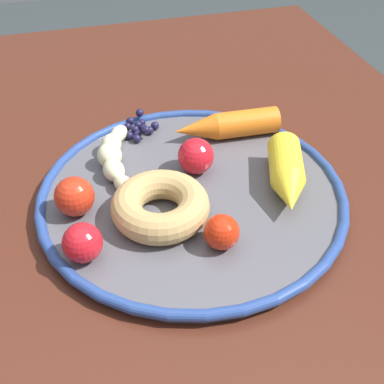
# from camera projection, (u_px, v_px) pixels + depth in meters

# --- Properties ---
(dining_table) EXTENTS (1.12, 0.83, 0.75)m
(dining_table) POSITION_uv_depth(u_px,v_px,m) (172.00, 263.00, 0.63)
(dining_table) COLOR #4A2116
(dining_table) RESTS_ON ground_plane
(plate) EXTENTS (0.35, 0.35, 0.02)m
(plate) POSITION_uv_depth(u_px,v_px,m) (192.00, 194.00, 0.57)
(plate) COLOR #535259
(plate) RESTS_ON dining_table
(banana) EXTENTS (0.14, 0.05, 0.03)m
(banana) POSITION_uv_depth(u_px,v_px,m) (114.00, 157.00, 0.60)
(banana) COLOR beige
(banana) RESTS_ON plate
(carrot_orange) EXTENTS (0.04, 0.14, 0.03)m
(carrot_orange) POSITION_uv_depth(u_px,v_px,m) (226.00, 125.00, 0.65)
(carrot_orange) COLOR orange
(carrot_orange) RESTS_ON plate
(carrot_yellow) EXTENTS (0.12, 0.08, 0.04)m
(carrot_yellow) POSITION_uv_depth(u_px,v_px,m) (287.00, 175.00, 0.56)
(carrot_yellow) COLOR yellow
(carrot_yellow) RESTS_ON plate
(donut) EXTENTS (0.14, 0.14, 0.03)m
(donut) POSITION_uv_depth(u_px,v_px,m) (160.00, 206.00, 0.53)
(donut) COLOR tan
(donut) RESTS_ON plate
(blueberry_pile) EXTENTS (0.06, 0.05, 0.02)m
(blueberry_pile) POSITION_uv_depth(u_px,v_px,m) (139.00, 128.00, 0.66)
(blueberry_pile) COLOR #191638
(blueberry_pile) RESTS_ON plate
(tomato_near) EXTENTS (0.04, 0.04, 0.04)m
(tomato_near) POSITION_uv_depth(u_px,v_px,m) (196.00, 156.00, 0.59)
(tomato_near) COLOR red
(tomato_near) RESTS_ON plate
(tomato_mid) EXTENTS (0.04, 0.04, 0.04)m
(tomato_mid) POSITION_uv_depth(u_px,v_px,m) (82.00, 243.00, 0.48)
(tomato_mid) COLOR red
(tomato_mid) RESTS_ON plate
(tomato_far) EXTENTS (0.04, 0.04, 0.04)m
(tomato_far) POSITION_uv_depth(u_px,v_px,m) (74.00, 196.00, 0.53)
(tomato_far) COLOR red
(tomato_far) RESTS_ON plate
(tomato_extra) EXTENTS (0.04, 0.04, 0.04)m
(tomato_extra) POSITION_uv_depth(u_px,v_px,m) (222.00, 232.00, 0.50)
(tomato_extra) COLOR red
(tomato_extra) RESTS_ON plate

